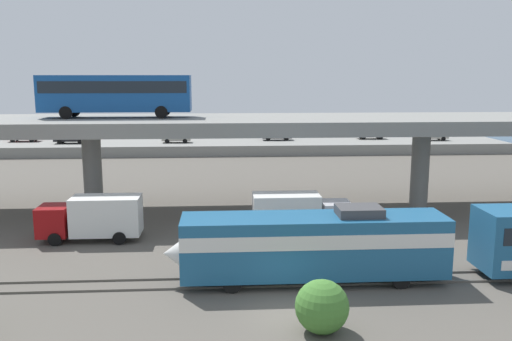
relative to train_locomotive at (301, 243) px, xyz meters
name	(u,v)px	position (x,y,z in m)	size (l,w,h in m)	color
ground_plane	(289,314)	(-1.12, -4.00, -2.19)	(260.00, 260.00, 0.00)	#565149
rail_strip_near	(281,286)	(-1.12, -0.70, -2.13)	(110.00, 0.12, 0.12)	#59544C
rail_strip_far	(278,276)	(-1.12, 0.70, -2.13)	(110.00, 0.12, 0.12)	#59544C
train_locomotive	(301,243)	(0.00, 0.00, 0.00)	(15.26, 3.04, 4.18)	#1E5984
highway_overpass	(260,127)	(-1.12, 16.00, 4.79)	(96.00, 10.25, 7.73)	gray
transit_bus_on_overpass	(116,92)	(-12.68, 16.66, 7.60)	(12.00, 2.68, 3.40)	#14478C
service_truck_west	(93,217)	(-12.98, 8.33, -0.56)	(6.80, 2.46, 3.04)	maroon
service_truck_east	(299,214)	(1.08, 8.33, -0.56)	(6.80, 2.46, 3.04)	#B7B7BC
pier_parking_lot	(243,146)	(-1.12, 51.00, -1.45)	(77.07, 10.50, 1.48)	gray
parked_car_0	(72,138)	(-25.70, 50.32, 0.06)	(4.63, 1.96, 1.50)	black
parked_car_1	(177,137)	(-10.74, 50.18, 0.06)	(4.09, 1.86, 1.50)	#9E998C
parked_car_2	(277,135)	(3.98, 52.22, 0.06)	(4.42, 1.94, 1.50)	black
parked_car_3	(24,136)	(-33.21, 52.89, 0.06)	(4.37, 1.99, 1.50)	maroon
parked_car_4	(433,135)	(27.32, 50.57, 0.06)	(4.45, 1.88, 1.50)	#9E998C
parked_car_5	(371,134)	(18.59, 52.94, 0.06)	(4.27, 1.96, 1.50)	#9E998C
harbor_water	(238,134)	(-1.12, 74.00, -2.19)	(140.00, 36.00, 0.01)	#2D5170
shrub_right	(322,307)	(0.08, -5.89, -1.00)	(2.38, 2.38, 2.38)	#427B30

